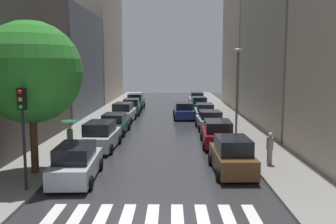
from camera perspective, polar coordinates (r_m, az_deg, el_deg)
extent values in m
cube|color=#2D2D30|center=(35.81, -0.54, -1.39)|extent=(28.00, 72.00, 0.04)
cube|color=gray|center=(36.51, -10.79, -1.20)|extent=(3.00, 72.00, 0.15)
cube|color=gray|center=(36.26, 9.79, -1.24)|extent=(3.00, 72.00, 0.15)
cube|color=silver|center=(14.41, -17.41, -15.01)|extent=(0.45, 2.20, 0.01)
cube|color=silver|center=(14.16, -13.82, -15.27)|extent=(0.45, 2.20, 0.01)
cube|color=silver|center=(13.98, -10.11, -15.49)|extent=(0.45, 2.20, 0.01)
cube|color=silver|center=(13.84, -6.31, -15.65)|extent=(0.45, 2.20, 0.01)
cube|color=silver|center=(13.77, -2.44, -15.74)|extent=(0.45, 2.20, 0.01)
cube|color=silver|center=(13.75, 1.45, -15.76)|extent=(0.45, 2.20, 0.01)
cube|color=silver|center=(13.80, 5.34, -15.72)|extent=(0.45, 2.20, 0.01)
cube|color=silver|center=(13.90, 9.18, -15.60)|extent=(0.45, 2.20, 0.01)
cube|color=silver|center=(14.06, 12.94, -15.43)|extent=(0.45, 2.20, 0.01)
cube|color=slate|center=(41.08, -16.09, 7.20)|extent=(6.00, 14.74, 11.03)
cube|color=#B2A38C|center=(58.30, -11.30, 13.32)|extent=(6.00, 17.99, 23.28)
cube|color=#9E9384|center=(34.23, 18.79, 15.35)|extent=(6.00, 15.77, 20.82)
cube|color=#B2A38C|center=(48.56, 13.03, 9.90)|extent=(6.00, 13.20, 15.49)
cube|color=#B2B7BF|center=(18.12, -13.92, -8.25)|extent=(1.98, 4.70, 0.85)
cube|color=black|center=(17.72, -14.15, -6.03)|extent=(1.67, 2.61, 0.70)
cylinder|color=black|center=(19.83, -15.50, -7.79)|extent=(0.25, 0.65, 0.64)
cylinder|color=black|center=(19.49, -10.40, -7.91)|extent=(0.25, 0.65, 0.64)
cylinder|color=black|center=(16.99, -17.92, -10.43)|extent=(0.25, 0.65, 0.64)
cylinder|color=black|center=(16.60, -11.94, -10.65)|extent=(0.25, 0.65, 0.64)
cube|color=#B2B7BF|center=(24.26, -10.31, -4.16)|extent=(2.04, 4.65, 0.89)
cube|color=black|center=(23.90, -10.48, -2.36)|extent=(1.74, 2.58, 0.73)
cylinder|color=black|center=(25.98, -11.58, -4.11)|extent=(0.24, 0.65, 0.64)
cylinder|color=black|center=(25.59, -7.49, -4.19)|extent=(0.24, 0.65, 0.64)
cylinder|color=black|center=(23.12, -13.41, -5.57)|extent=(0.24, 0.65, 0.64)
cylinder|color=black|center=(22.68, -8.83, -5.71)|extent=(0.24, 0.65, 0.64)
cube|color=#0C4C2D|center=(29.51, -8.22, -2.18)|extent=(1.89, 4.36, 0.78)
cube|color=black|center=(29.19, -8.32, -0.87)|extent=(1.64, 2.41, 0.64)
cylinder|color=black|center=(31.09, -9.39, -2.18)|extent=(0.23, 0.64, 0.64)
cylinder|color=black|center=(30.80, -6.10, -2.22)|extent=(0.23, 0.64, 0.64)
cylinder|color=black|center=(28.34, -10.50, -3.13)|extent=(0.23, 0.64, 0.64)
cylinder|color=black|center=(28.02, -6.89, -3.18)|extent=(0.23, 0.64, 0.64)
cube|color=silver|center=(35.51, -6.87, -0.46)|extent=(2.03, 4.72, 0.90)
cube|color=black|center=(35.18, -6.96, 0.81)|extent=(1.72, 2.62, 0.74)
cylinder|color=black|center=(37.21, -7.87, -0.60)|extent=(0.25, 0.65, 0.64)
cylinder|color=black|center=(36.92, -5.06, -0.62)|extent=(0.25, 0.65, 0.64)
cylinder|color=black|center=(34.23, -8.82, -1.30)|extent=(0.25, 0.65, 0.64)
cylinder|color=black|center=(33.91, -5.77, -1.34)|extent=(0.25, 0.65, 0.64)
cube|color=#0C4C2D|center=(40.80, -5.65, 0.52)|extent=(1.93, 4.51, 0.84)
cube|color=black|center=(40.50, -5.69, 1.55)|extent=(1.66, 2.50, 0.69)
cylinder|color=black|center=(42.37, -6.71, 0.38)|extent=(0.24, 0.65, 0.64)
cylinder|color=black|center=(42.23, -4.27, 0.39)|extent=(0.24, 0.65, 0.64)
cylinder|color=black|center=(39.46, -7.12, -0.14)|extent=(0.24, 0.65, 0.64)
cylinder|color=black|center=(39.32, -4.51, -0.13)|extent=(0.24, 0.65, 0.64)
cube|color=#0C4C2D|center=(46.13, -5.03, 1.35)|extent=(1.97, 4.47, 0.90)
cube|color=black|center=(45.83, -5.07, 2.34)|extent=(1.70, 2.48, 0.74)
cylinder|color=black|center=(47.72, -5.93, 1.17)|extent=(0.23, 0.64, 0.64)
cylinder|color=black|center=(47.51, -3.69, 1.16)|extent=(0.23, 0.64, 0.64)
cylinder|color=black|center=(44.85, -6.43, 0.76)|extent=(0.23, 0.64, 0.64)
cylinder|color=black|center=(44.61, -4.06, 0.76)|extent=(0.23, 0.64, 0.64)
cube|color=brown|center=(19.00, 9.84, -7.33)|extent=(1.87, 4.36, 0.91)
cube|color=black|center=(18.60, 10.02, -5.04)|extent=(1.61, 2.41, 0.74)
cylinder|color=black|center=(20.30, 6.60, -7.22)|extent=(0.23, 0.64, 0.64)
cylinder|color=black|center=(20.60, 11.53, -7.10)|extent=(0.23, 0.64, 0.64)
cylinder|color=black|center=(17.58, 7.80, -9.54)|extent=(0.23, 0.64, 0.64)
cylinder|color=black|center=(17.93, 13.48, -9.34)|extent=(0.23, 0.64, 0.64)
cube|color=maroon|center=(25.18, 7.62, -3.75)|extent=(2.06, 4.80, 0.84)
cube|color=black|center=(24.81, 7.70, -2.13)|extent=(1.77, 2.66, 0.68)
cylinder|color=black|center=(26.69, 5.24, -3.68)|extent=(0.24, 0.65, 0.64)
cylinder|color=black|center=(26.86, 9.35, -3.68)|extent=(0.24, 0.65, 0.64)
cylinder|color=black|center=(23.63, 5.63, -5.13)|extent=(0.24, 0.65, 0.64)
cylinder|color=black|center=(23.82, 10.26, -5.11)|extent=(0.24, 0.65, 0.64)
cube|color=#B2B7BF|center=(31.30, 6.45, -1.62)|extent=(2.09, 4.15, 0.77)
cube|color=black|center=(31.00, 6.52, -0.40)|extent=(1.79, 2.31, 0.63)
cylinder|color=black|center=(32.54, 4.42, -1.69)|extent=(0.24, 0.65, 0.64)
cylinder|color=black|center=(32.80, 7.80, -1.66)|extent=(0.24, 0.65, 0.64)
cylinder|color=black|center=(29.90, 4.96, -2.49)|extent=(0.24, 0.65, 0.64)
cylinder|color=black|center=(30.18, 8.62, -2.46)|extent=(0.24, 0.65, 0.64)
cube|color=#B2B7BF|center=(36.87, 5.65, -0.25)|extent=(1.89, 4.56, 0.78)
cube|color=black|center=(36.56, 5.69, 0.80)|extent=(1.64, 2.52, 0.64)
cylinder|color=black|center=(38.33, 4.13, -0.32)|extent=(0.23, 0.64, 0.64)
cylinder|color=black|center=(38.46, 6.84, -0.33)|extent=(0.23, 0.64, 0.64)
cylinder|color=black|center=(35.37, 4.35, -0.96)|extent=(0.23, 0.64, 0.64)
cylinder|color=black|center=(35.51, 7.29, -0.97)|extent=(0.23, 0.64, 0.64)
cube|color=#0C4C2D|center=(42.69, 4.74, 0.84)|extent=(1.96, 4.30, 0.86)
cube|color=black|center=(42.40, 4.79, 1.87)|extent=(1.66, 2.39, 0.71)
cylinder|color=black|center=(44.00, 3.38, 0.67)|extent=(0.25, 0.65, 0.64)
cylinder|color=black|center=(44.20, 5.67, 0.68)|extent=(0.25, 0.65, 0.64)
cylinder|color=black|center=(41.25, 3.74, 0.23)|extent=(0.25, 0.65, 0.64)
cylinder|color=black|center=(41.46, 6.18, 0.24)|extent=(0.25, 0.65, 0.64)
cube|color=silver|center=(48.69, 4.43, 1.67)|extent=(1.77, 4.70, 0.90)
cube|color=black|center=(48.38, 4.46, 2.61)|extent=(1.56, 2.58, 0.74)
cylinder|color=black|center=(50.21, 3.30, 1.50)|extent=(0.22, 0.64, 0.64)
cylinder|color=black|center=(50.33, 5.31, 1.49)|extent=(0.22, 0.64, 0.64)
cylinder|color=black|center=(47.13, 3.49, 1.11)|extent=(0.22, 0.64, 0.64)
cylinder|color=black|center=(47.26, 5.62, 1.11)|extent=(0.22, 0.64, 0.64)
cube|color=navy|center=(37.45, 2.43, -0.09)|extent=(1.97, 4.72, 0.80)
cube|color=black|center=(37.13, 2.45, 0.97)|extent=(1.69, 2.61, 0.65)
cylinder|color=black|center=(38.97, 0.93, -0.18)|extent=(0.24, 0.65, 0.64)
cylinder|color=black|center=(39.07, 3.65, -0.17)|extent=(0.24, 0.65, 0.64)
cylinder|color=black|center=(35.92, 1.09, -0.82)|extent=(0.24, 0.65, 0.64)
cylinder|color=black|center=(36.03, 4.03, -0.81)|extent=(0.24, 0.65, 0.64)
cylinder|color=gray|center=(20.42, 15.39, -6.66)|extent=(0.28, 0.28, 0.82)
cylinder|color=gray|center=(20.26, 15.46, -4.65)|extent=(0.36, 0.36, 0.65)
sphere|color=tan|center=(20.17, 15.51, -3.39)|extent=(0.26, 0.26, 0.26)
cylinder|color=navy|center=(23.06, -14.85, -5.08)|extent=(0.28, 0.28, 0.79)
cylinder|color=#38513D|center=(22.92, -14.91, -3.36)|extent=(0.36, 0.36, 0.62)
sphere|color=tan|center=(22.84, -14.95, -2.28)|extent=(0.25, 0.25, 0.25)
cone|color=#19723F|center=(22.80, -14.97, -1.57)|extent=(1.00, 1.00, 0.20)
cylinder|color=#333338|center=(22.86, -14.94, -2.47)|extent=(0.02, 0.02, 0.72)
cylinder|color=#513823|center=(19.12, -19.96, -4.69)|extent=(0.36, 0.36, 2.83)
sphere|color=#2B7D27|center=(18.74, -20.42, 5.79)|extent=(4.86, 4.86, 4.86)
cylinder|color=black|center=(16.60, -21.26, -5.53)|extent=(0.12, 0.12, 3.40)
cube|color=black|center=(16.27, -21.61, 1.88)|extent=(0.30, 0.30, 0.90)
sphere|color=red|center=(16.08, -21.91, 2.88)|extent=(0.18, 0.18, 0.18)
sphere|color=#F2A519|center=(16.11, -21.85, 1.81)|extent=(0.18, 0.18, 0.18)
sphere|color=green|center=(16.14, -21.80, 0.75)|extent=(0.18, 0.18, 0.18)
cylinder|color=#595B60|center=(27.96, 10.59, 2.76)|extent=(0.16, 0.16, 6.17)
ellipsoid|color=beige|center=(27.90, 10.75, 9.39)|extent=(0.60, 0.28, 0.24)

